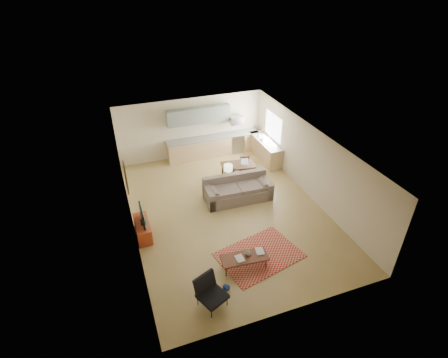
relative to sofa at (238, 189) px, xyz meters
name	(u,v)px	position (x,y,z in m)	size (l,w,h in m)	color
room	(227,178)	(-0.63, -0.52, 0.90)	(9.00, 9.00, 9.00)	olive
kitchen_counter_back	(213,146)	(0.27, 3.66, 0.01)	(4.26, 0.64, 0.92)	tan
kitchen_counter_right	(265,150)	(2.30, 2.48, 0.01)	(0.64, 2.26, 0.92)	tan
kitchen_range	(236,142)	(1.37, 3.66, 0.00)	(0.62, 0.62, 0.90)	#A5A8AD
kitchen_microwave	(236,120)	(1.37, 3.68, 1.10)	(0.62, 0.40, 0.35)	#A5A8AD
upper_cabinets	(199,115)	(-0.33, 3.81, 1.50)	(2.80, 0.34, 0.70)	gray
window_right	(273,126)	(2.60, 2.48, 1.10)	(0.02, 1.40, 1.05)	white
wall_art_left	(126,177)	(-3.84, 0.38, 1.10)	(0.06, 0.42, 1.10)	olive
triptych	(189,120)	(-0.73, 3.95, 1.30)	(1.70, 0.04, 0.50)	beige
rug	(259,255)	(-0.49, -2.97, -0.44)	(2.39, 1.66, 0.02)	maroon
sofa	(238,189)	(0.00, 0.00, 0.00)	(2.57, 1.12, 0.89)	#6B5C53
coffee_table	(244,262)	(-1.11, -3.25, -0.24)	(1.36, 0.54, 0.41)	#4A2414
book_a	(236,260)	(-1.38, -3.28, -0.03)	(0.24, 0.31, 0.03)	maroon
book_b	(256,252)	(-0.72, -3.18, -0.03)	(0.29, 0.35, 0.02)	navy
vase	(248,253)	(-1.00, -3.21, 0.05)	(0.18, 0.18, 0.19)	black
armchair	(212,294)	(-2.39, -4.19, -0.02)	(0.75, 0.75, 0.85)	black
tv_credenza	(143,229)	(-3.64, -0.85, -0.18)	(0.44, 1.15, 0.53)	#983015
tv	(142,216)	(-3.60, -0.85, 0.35)	(0.09, 0.89, 0.53)	black
console_table	(228,184)	(-0.17, 0.60, -0.12)	(0.57, 0.38, 0.66)	#3B2616
table_lamp	(228,171)	(-0.17, 0.60, 0.48)	(0.32, 0.32, 0.53)	beige
dining_table	(238,172)	(0.53, 1.35, -0.11)	(1.33, 0.76, 0.67)	#3B2616
dining_chair_near	(231,179)	(0.06, 0.84, -0.07)	(0.36, 0.38, 0.76)	#3B2616
dining_chair_far	(244,163)	(1.01, 1.86, -0.05)	(0.37, 0.39, 0.78)	#3B2616
laptop	(245,162)	(0.80, 1.26, 0.33)	(0.28, 0.21, 0.21)	#A5A8AD
soap_bottle	(260,135)	(2.20, 2.93, 0.57)	(0.09, 0.09, 0.19)	beige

